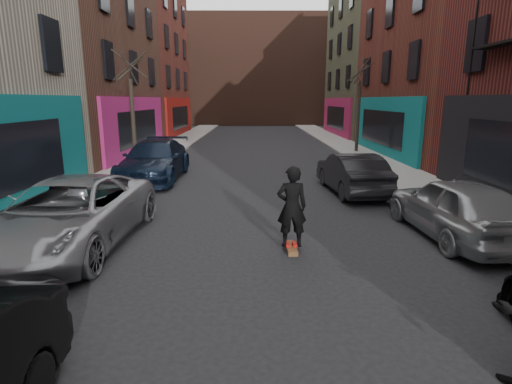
{
  "coord_description": "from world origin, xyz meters",
  "views": [
    {
      "loc": [
        -0.36,
        -1.52,
        3.35
      ],
      "look_at": [
        -0.32,
        6.01,
        1.6
      ],
      "focal_mm": 28.0,
      "sensor_mm": 36.0,
      "label": 1
    }
  ],
  "objects_px": {
    "parked_right_end": "(352,173)",
    "skateboard": "(291,248)",
    "parked_right_far": "(456,207)",
    "tree_right_far": "(359,97)",
    "tree_left_far": "(132,99)",
    "parked_left_far": "(69,214)",
    "skateboarder": "(292,207)",
    "parked_left_end": "(155,160)"
  },
  "relations": [
    {
      "from": "parked_right_end",
      "to": "skateboard",
      "type": "bearing_deg",
      "value": 59.7
    },
    {
      "from": "parked_right_far",
      "to": "skateboard",
      "type": "xyz_separation_m",
      "value": [
        -4.12,
        -0.86,
        -0.72
      ]
    },
    {
      "from": "parked_right_end",
      "to": "tree_right_far",
      "type": "bearing_deg",
      "value": -109.94
    },
    {
      "from": "tree_left_far",
      "to": "parked_left_far",
      "type": "relative_size",
      "value": 1.15
    },
    {
      "from": "tree_right_far",
      "to": "skateboard",
      "type": "bearing_deg",
      "value": -108.65
    },
    {
      "from": "tree_left_far",
      "to": "skateboarder",
      "type": "distance_m",
      "value": 13.05
    },
    {
      "from": "tree_right_far",
      "to": "parked_right_end",
      "type": "distance_m",
      "value": 11.94
    },
    {
      "from": "skateboard",
      "to": "parked_right_far",
      "type": "bearing_deg",
      "value": 9.15
    },
    {
      "from": "skateboard",
      "to": "parked_right_end",
      "type": "bearing_deg",
      "value": 62.0
    },
    {
      "from": "skateboard",
      "to": "parked_left_far",
      "type": "bearing_deg",
      "value": 174.65
    },
    {
      "from": "parked_right_far",
      "to": "parked_right_end",
      "type": "distance_m",
      "value": 5.08
    },
    {
      "from": "skateboard",
      "to": "skateboarder",
      "type": "bearing_deg",
      "value": 0.0
    },
    {
      "from": "parked_left_end",
      "to": "parked_right_far",
      "type": "relative_size",
      "value": 1.26
    },
    {
      "from": "tree_right_far",
      "to": "parked_right_end",
      "type": "bearing_deg",
      "value": -104.98
    },
    {
      "from": "parked_left_far",
      "to": "parked_left_end",
      "type": "bearing_deg",
      "value": 92.13
    },
    {
      "from": "parked_right_end",
      "to": "skateboard",
      "type": "distance_m",
      "value": 6.4
    },
    {
      "from": "tree_left_far",
      "to": "skateboarder",
      "type": "bearing_deg",
      "value": -58.65
    },
    {
      "from": "parked_right_end",
      "to": "parked_left_far",
      "type": "bearing_deg",
      "value": 30.28
    },
    {
      "from": "tree_left_far",
      "to": "tree_right_far",
      "type": "relative_size",
      "value": 0.96
    },
    {
      "from": "skateboarder",
      "to": "parked_left_far",
      "type": "bearing_deg",
      "value": -5.35
    },
    {
      "from": "parked_left_end",
      "to": "parked_right_end",
      "type": "distance_m",
      "value": 8.21
    },
    {
      "from": "tree_right_far",
      "to": "parked_left_far",
      "type": "distance_m",
      "value": 20.09
    },
    {
      "from": "parked_right_far",
      "to": "skateboard",
      "type": "relative_size",
      "value": 5.66
    },
    {
      "from": "parked_left_far",
      "to": "tree_right_far",
      "type": "bearing_deg",
      "value": 59.27
    },
    {
      "from": "parked_left_far",
      "to": "parked_right_far",
      "type": "height_order",
      "value": "parked_left_far"
    },
    {
      "from": "tree_right_far",
      "to": "parked_right_far",
      "type": "relative_size",
      "value": 1.5
    },
    {
      "from": "tree_left_far",
      "to": "parked_right_end",
      "type": "distance_m",
      "value": 11.07
    },
    {
      "from": "tree_right_far",
      "to": "parked_left_end",
      "type": "distance_m",
      "value": 14.11
    },
    {
      "from": "parked_right_far",
      "to": "skateboard",
      "type": "distance_m",
      "value": 4.27
    },
    {
      "from": "parked_left_far",
      "to": "skateboarder",
      "type": "relative_size",
      "value": 3.08
    },
    {
      "from": "parked_left_far",
      "to": "parked_right_far",
      "type": "xyz_separation_m",
      "value": [
        9.2,
        0.62,
        -0.02
      ]
    },
    {
      "from": "parked_right_far",
      "to": "parked_left_end",
      "type": "bearing_deg",
      "value": -42.56
    },
    {
      "from": "tree_right_far",
      "to": "parked_right_far",
      "type": "xyz_separation_m",
      "value": [
        -1.6,
        -16.1,
        -2.76
      ]
    },
    {
      "from": "parked_left_far",
      "to": "parked_right_far",
      "type": "bearing_deg",
      "value": 6.0
    },
    {
      "from": "tree_left_far",
      "to": "skateboard",
      "type": "distance_m",
      "value": 13.26
    },
    {
      "from": "tree_left_far",
      "to": "parked_right_far",
      "type": "distance_m",
      "value": 15.01
    },
    {
      "from": "tree_left_far",
      "to": "skateboarder",
      "type": "xyz_separation_m",
      "value": [
        6.68,
        -10.96,
        -2.36
      ]
    },
    {
      "from": "tree_right_far",
      "to": "parked_right_end",
      "type": "relative_size",
      "value": 1.53
    },
    {
      "from": "tree_right_far",
      "to": "skateboarder",
      "type": "distance_m",
      "value": 18.08
    },
    {
      "from": "tree_left_far",
      "to": "skateboard",
      "type": "bearing_deg",
      "value": -58.65
    },
    {
      "from": "parked_left_end",
      "to": "parked_right_end",
      "type": "height_order",
      "value": "parked_left_end"
    },
    {
      "from": "parked_right_far",
      "to": "tree_right_far",
      "type": "bearing_deg",
      "value": -99.3
    }
  ]
}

